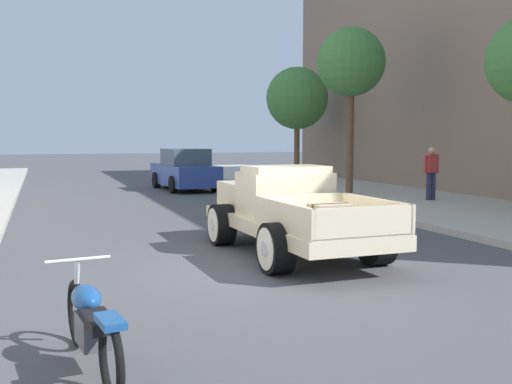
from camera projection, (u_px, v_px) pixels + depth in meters
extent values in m
plane|color=#47474C|center=(287.00, 268.00, 9.69)|extent=(140.00, 140.00, 0.00)
cube|color=beige|center=(292.00, 224.00, 10.78)|extent=(1.90, 4.95, 0.24)
cube|color=beige|center=(285.00, 194.00, 11.06)|extent=(1.59, 1.14, 0.80)
cube|color=beige|center=(286.00, 169.00, 10.97)|extent=(1.46, 0.97, 0.12)
cube|color=#3D4C5B|center=(273.00, 183.00, 11.57)|extent=(1.33, 0.08, 0.44)
cube|color=beige|center=(259.00, 195.00, 12.28)|extent=(1.36, 1.54, 0.52)
cube|color=silver|center=(245.00, 193.00, 13.02)|extent=(0.68, 0.12, 0.47)
cube|color=beige|center=(330.00, 227.00, 9.47)|extent=(1.75, 2.15, 0.04)
cube|color=beige|center=(283.00, 216.00, 9.16)|extent=(0.14, 2.10, 0.44)
cube|color=beige|center=(374.00, 211.00, 9.74)|extent=(0.14, 2.10, 0.44)
cube|color=beige|center=(364.00, 222.00, 8.51)|extent=(1.62, 0.12, 0.44)
cube|color=beige|center=(302.00, 207.00, 10.39)|extent=(1.62, 0.12, 0.44)
cylinder|color=black|center=(222.00, 225.00, 11.72)|extent=(0.38, 0.81, 0.80)
cylinder|color=silver|center=(213.00, 225.00, 11.65)|extent=(0.03, 0.66, 0.66)
cylinder|color=silver|center=(212.00, 225.00, 11.65)|extent=(0.03, 0.24, 0.24)
cylinder|color=black|center=(305.00, 220.00, 12.37)|extent=(0.38, 0.81, 0.80)
cylinder|color=silver|center=(313.00, 220.00, 12.44)|extent=(0.03, 0.66, 0.66)
cylinder|color=silver|center=(313.00, 219.00, 12.44)|extent=(0.03, 0.24, 0.24)
cylinder|color=black|center=(276.00, 248.00, 9.22)|extent=(0.38, 0.81, 0.80)
cylinder|color=silver|center=(265.00, 249.00, 9.15)|extent=(0.03, 0.66, 0.66)
cylinder|color=silver|center=(264.00, 249.00, 9.15)|extent=(0.03, 0.24, 0.24)
cylinder|color=black|center=(376.00, 241.00, 9.87)|extent=(0.38, 0.81, 0.80)
cylinder|color=silver|center=(386.00, 240.00, 9.94)|extent=(0.03, 0.66, 0.66)
cylinder|color=silver|center=(386.00, 240.00, 9.94)|extent=(0.03, 0.24, 0.24)
cube|color=gray|center=(330.00, 217.00, 9.06)|extent=(0.61, 0.46, 0.40)
cube|color=#3D2D1E|center=(330.00, 217.00, 9.06)|extent=(0.62, 0.07, 0.42)
cube|color=brown|center=(333.00, 215.00, 9.81)|extent=(0.48, 0.38, 0.28)
torus|color=black|center=(76.00, 313.00, 6.04)|extent=(0.16, 0.67, 0.67)
torus|color=black|center=(111.00, 360.00, 4.76)|extent=(0.16, 0.67, 0.67)
cube|color=#4C4C51|center=(93.00, 330.00, 5.35)|extent=(0.29, 0.47, 0.28)
ellipsoid|color=navy|center=(86.00, 298.00, 5.55)|extent=(0.32, 0.55, 0.24)
cube|color=black|center=(99.00, 321.00, 5.12)|extent=(0.29, 0.58, 0.10)
cylinder|color=silver|center=(77.00, 285.00, 5.96)|extent=(0.08, 0.26, 0.58)
cylinder|color=silver|center=(78.00, 260.00, 5.83)|extent=(0.62, 0.12, 0.04)
cube|color=navy|center=(110.00, 321.00, 4.73)|extent=(0.23, 0.42, 0.06)
cube|color=#284293|center=(184.00, 175.00, 24.01)|extent=(2.01, 4.41, 0.80)
cube|color=#384C5B|center=(185.00, 157.00, 23.81)|extent=(1.65, 2.10, 0.64)
cylinder|color=black|center=(156.00, 180.00, 24.88)|extent=(0.26, 0.67, 0.66)
cylinder|color=black|center=(194.00, 179.00, 25.54)|extent=(0.26, 0.67, 0.66)
cylinder|color=black|center=(173.00, 185.00, 22.53)|extent=(0.26, 0.67, 0.66)
cylinder|color=black|center=(215.00, 183.00, 23.19)|extent=(0.26, 0.67, 0.66)
cylinder|color=#232847|center=(428.00, 186.00, 18.63)|extent=(0.14, 0.14, 0.86)
cylinder|color=#232847|center=(433.00, 186.00, 18.69)|extent=(0.14, 0.14, 0.86)
cube|color=#B23333|center=(431.00, 163.00, 18.60)|extent=(0.36, 0.22, 0.56)
cylinder|color=#B23333|center=(425.00, 164.00, 18.53)|extent=(0.09, 0.09, 0.54)
cylinder|color=#B23333|center=(437.00, 164.00, 18.68)|extent=(0.09, 0.09, 0.54)
sphere|color=tan|center=(432.00, 151.00, 18.56)|extent=(0.22, 0.22, 0.22)
cylinder|color=brown|center=(350.00, 141.00, 21.03)|extent=(0.26, 0.26, 3.66)
sphere|color=#3D7538|center=(351.00, 62.00, 20.78)|extent=(2.38, 2.38, 2.38)
cylinder|color=brown|center=(297.00, 150.00, 28.30)|extent=(0.26, 0.26, 2.68)
sphere|color=#3D7538|center=(297.00, 98.00, 28.08)|extent=(2.91, 2.91, 2.91)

